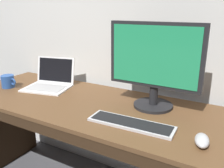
{
  "coord_description": "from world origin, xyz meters",
  "views": [
    {
      "loc": [
        0.76,
        -1.11,
        1.27
      ],
      "look_at": [
        0.13,
        0.0,
        0.86
      ],
      "focal_mm": 38.5,
      "sensor_mm": 36.0,
      "label": 1
    }
  ],
  "objects_px": {
    "wired_keyboard": "(131,123)",
    "laptop_white": "(51,80)",
    "external_monitor": "(154,62)",
    "computer_mouse": "(202,140)",
    "coffee_mug": "(8,81)"
  },
  "relations": [
    {
      "from": "computer_mouse",
      "to": "coffee_mug",
      "type": "distance_m",
      "value": 1.35
    },
    {
      "from": "external_monitor",
      "to": "wired_keyboard",
      "type": "relative_size",
      "value": 1.21
    },
    {
      "from": "wired_keyboard",
      "to": "laptop_white",
      "type": "bearing_deg",
      "value": 161.05
    },
    {
      "from": "external_monitor",
      "to": "computer_mouse",
      "type": "height_order",
      "value": "external_monitor"
    },
    {
      "from": "laptop_white",
      "to": "computer_mouse",
      "type": "height_order",
      "value": "laptop_white"
    },
    {
      "from": "external_monitor",
      "to": "wired_keyboard",
      "type": "xyz_separation_m",
      "value": [
        -0.01,
        -0.25,
        -0.26
      ]
    },
    {
      "from": "external_monitor",
      "to": "computer_mouse",
      "type": "xyz_separation_m",
      "value": [
        0.32,
        -0.27,
        -0.24
      ]
    },
    {
      "from": "computer_mouse",
      "to": "external_monitor",
      "type": "bearing_deg",
      "value": 128.27
    },
    {
      "from": "coffee_mug",
      "to": "wired_keyboard",
      "type": "bearing_deg",
      "value": -5.49
    },
    {
      "from": "computer_mouse",
      "to": "coffee_mug",
      "type": "height_order",
      "value": "coffee_mug"
    },
    {
      "from": "external_monitor",
      "to": "computer_mouse",
      "type": "bearing_deg",
      "value": -40.45
    },
    {
      "from": "external_monitor",
      "to": "wired_keyboard",
      "type": "bearing_deg",
      "value": -93.13
    },
    {
      "from": "external_monitor",
      "to": "coffee_mug",
      "type": "relative_size",
      "value": 4.11
    },
    {
      "from": "laptop_white",
      "to": "wired_keyboard",
      "type": "bearing_deg",
      "value": -18.95
    },
    {
      "from": "laptop_white",
      "to": "computer_mouse",
      "type": "relative_size",
      "value": 3.17
    }
  ]
}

